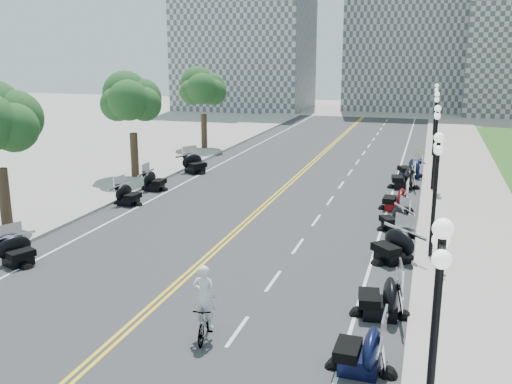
% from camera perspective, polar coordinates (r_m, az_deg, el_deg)
% --- Properties ---
extents(ground, '(160.00, 160.00, 0.00)m').
position_cam_1_polar(ground, '(21.86, -6.46, -7.90)').
color(ground, gray).
extents(road, '(16.00, 90.00, 0.01)m').
position_cam_1_polar(road, '(30.81, 0.91, -1.33)').
color(road, '#333335').
rests_on(road, ground).
extents(centerline_yellow_a, '(0.12, 90.00, 0.00)m').
position_cam_1_polar(centerline_yellow_a, '(30.84, 0.70, -1.30)').
color(centerline_yellow_a, yellow).
rests_on(centerline_yellow_a, road).
extents(centerline_yellow_b, '(0.12, 90.00, 0.00)m').
position_cam_1_polar(centerline_yellow_b, '(30.78, 1.13, -1.34)').
color(centerline_yellow_b, yellow).
rests_on(centerline_yellow_b, road).
extents(edge_line_north, '(0.12, 90.00, 0.00)m').
position_cam_1_polar(edge_line_north, '(29.75, 12.85, -2.23)').
color(edge_line_north, white).
rests_on(edge_line_north, road).
extents(edge_line_south, '(0.12, 90.00, 0.00)m').
position_cam_1_polar(edge_line_south, '(33.10, -9.79, -0.45)').
color(edge_line_south, white).
rests_on(edge_line_south, road).
extents(lane_dash_5, '(0.12, 2.00, 0.00)m').
position_cam_1_polar(lane_dash_5, '(17.40, -1.86, -13.74)').
color(lane_dash_5, white).
rests_on(lane_dash_5, road).
extents(lane_dash_6, '(0.12, 2.00, 0.00)m').
position_cam_1_polar(lane_dash_6, '(20.86, 1.73, -8.87)').
color(lane_dash_6, white).
rests_on(lane_dash_6, road).
extents(lane_dash_7, '(0.12, 2.00, 0.00)m').
position_cam_1_polar(lane_dash_7, '(24.49, 4.22, -5.40)').
color(lane_dash_7, white).
rests_on(lane_dash_7, road).
extents(lane_dash_8, '(0.12, 2.00, 0.00)m').
position_cam_1_polar(lane_dash_8, '(28.22, 6.04, -2.82)').
color(lane_dash_8, white).
rests_on(lane_dash_8, road).
extents(lane_dash_9, '(0.12, 2.00, 0.00)m').
position_cam_1_polar(lane_dash_9, '(32.02, 7.42, -0.85)').
color(lane_dash_9, white).
rests_on(lane_dash_9, road).
extents(lane_dash_10, '(0.12, 2.00, 0.00)m').
position_cam_1_polar(lane_dash_10, '(35.86, 8.51, 0.70)').
color(lane_dash_10, white).
rests_on(lane_dash_10, road).
extents(lane_dash_11, '(0.12, 2.00, 0.00)m').
position_cam_1_polar(lane_dash_11, '(39.73, 9.39, 1.95)').
color(lane_dash_11, white).
rests_on(lane_dash_11, road).
extents(lane_dash_12, '(0.12, 2.00, 0.00)m').
position_cam_1_polar(lane_dash_12, '(43.62, 10.11, 2.97)').
color(lane_dash_12, white).
rests_on(lane_dash_12, road).
extents(lane_dash_13, '(0.12, 2.00, 0.00)m').
position_cam_1_polar(lane_dash_13, '(47.54, 10.72, 3.83)').
color(lane_dash_13, white).
rests_on(lane_dash_13, road).
extents(lane_dash_14, '(0.12, 2.00, 0.00)m').
position_cam_1_polar(lane_dash_14, '(51.46, 11.23, 4.56)').
color(lane_dash_14, white).
rests_on(lane_dash_14, road).
extents(lane_dash_15, '(0.12, 2.00, 0.00)m').
position_cam_1_polar(lane_dash_15, '(55.40, 11.67, 5.18)').
color(lane_dash_15, white).
rests_on(lane_dash_15, road).
extents(lane_dash_16, '(0.12, 2.00, 0.00)m').
position_cam_1_polar(lane_dash_16, '(59.34, 12.06, 5.72)').
color(lane_dash_16, white).
rests_on(lane_dash_16, road).
extents(lane_dash_17, '(0.12, 2.00, 0.00)m').
position_cam_1_polar(lane_dash_17, '(63.29, 12.39, 6.20)').
color(lane_dash_17, white).
rests_on(lane_dash_17, road).
extents(lane_dash_18, '(0.12, 2.00, 0.00)m').
position_cam_1_polar(lane_dash_18, '(67.25, 12.69, 6.61)').
color(lane_dash_18, white).
rests_on(lane_dash_18, road).
extents(lane_dash_19, '(0.12, 2.00, 0.00)m').
position_cam_1_polar(lane_dash_19, '(71.21, 12.95, 6.98)').
color(lane_dash_19, white).
rests_on(lane_dash_19, road).
extents(sidewalk_north, '(5.00, 90.00, 0.15)m').
position_cam_1_polar(sidewalk_north, '(29.76, 20.75, -2.66)').
color(sidewalk_north, '#9E9991').
rests_on(sidewalk_north, ground).
extents(sidewalk_south, '(5.00, 90.00, 0.15)m').
position_cam_1_polar(sidewalk_south, '(35.09, -15.79, 0.14)').
color(sidewalk_south, '#9E9991').
rests_on(sidewalk_south, ground).
extents(distant_block_a, '(18.00, 14.00, 26.00)m').
position_cam_1_polar(distant_block_a, '(84.89, -1.06, 17.16)').
color(distant_block_a, gray).
rests_on(distant_block_a, ground).
extents(distant_block_b, '(16.00, 12.00, 30.00)m').
position_cam_1_polar(distant_block_b, '(86.96, 14.92, 17.96)').
color(distant_block_b, gray).
rests_on(distant_block_b, ground).
extents(street_lamp_1, '(0.50, 1.20, 4.90)m').
position_cam_1_polar(street_lamp_1, '(11.91, 17.35, -14.14)').
color(street_lamp_1, black).
rests_on(street_lamp_1, sidewalk_north).
extents(street_lamp_2, '(0.50, 1.20, 4.90)m').
position_cam_1_polar(street_lamp_2, '(23.23, 17.43, -0.42)').
color(street_lamp_2, black).
rests_on(street_lamp_2, sidewalk_north).
extents(street_lamp_3, '(0.50, 1.20, 4.90)m').
position_cam_1_polar(street_lamp_3, '(35.01, 17.45, 4.21)').
color(street_lamp_3, black).
rests_on(street_lamp_3, sidewalk_north).
extents(street_lamp_4, '(0.50, 1.20, 4.90)m').
position_cam_1_polar(street_lamp_4, '(46.90, 17.46, 6.50)').
color(street_lamp_4, black).
rests_on(street_lamp_4, sidewalk_north).
extents(street_lamp_5, '(0.50, 1.20, 4.90)m').
position_cam_1_polar(street_lamp_5, '(58.83, 17.47, 7.87)').
color(street_lamp_5, black).
rests_on(street_lamp_5, sidewalk_north).
extents(tree_3, '(4.80, 4.80, 9.20)m').
position_cam_1_polar(tree_3, '(37.48, -12.30, 8.44)').
color(tree_3, '#235619').
rests_on(tree_3, sidewalk_south).
extents(tree_4, '(4.80, 4.80, 9.20)m').
position_cam_1_polar(tree_4, '(48.28, -5.29, 9.83)').
color(tree_4, '#235619').
rests_on(tree_4, sidewalk_south).
extents(motorcycle_n_4, '(2.03, 2.03, 1.39)m').
position_cam_1_polar(motorcycle_n_4, '(15.41, 10.37, -14.97)').
color(motorcycle_n_4, black).
rests_on(motorcycle_n_4, road).
extents(motorcycle_n_5, '(2.32, 2.32, 1.44)m').
position_cam_1_polar(motorcycle_n_5, '(18.40, 12.32, -10.01)').
color(motorcycle_n_5, black).
rests_on(motorcycle_n_5, road).
extents(motorcycle_n_6, '(2.97, 2.97, 1.47)m').
position_cam_1_polar(motorcycle_n_6, '(23.08, 13.53, -5.08)').
color(motorcycle_n_6, black).
rests_on(motorcycle_n_6, road).
extents(motorcycle_n_7, '(2.39, 2.39, 1.23)m').
position_cam_1_polar(motorcycle_n_7, '(27.21, 13.65, -2.45)').
color(motorcycle_n_7, black).
rests_on(motorcycle_n_7, road).
extents(motorcycle_n_8, '(2.06, 2.06, 1.36)m').
position_cam_1_polar(motorcycle_n_8, '(30.59, 13.79, -0.54)').
color(motorcycle_n_8, '#590A0C').
rests_on(motorcycle_n_8, road).
extents(motorcycle_n_9, '(2.33, 2.33, 1.46)m').
position_cam_1_polar(motorcycle_n_9, '(35.60, 14.51, 1.50)').
color(motorcycle_n_9, black).
rests_on(motorcycle_n_9, road).
extents(motorcycle_n_10, '(2.69, 2.69, 1.43)m').
position_cam_1_polar(motorcycle_n_10, '(38.85, 15.11, 2.44)').
color(motorcycle_n_10, black).
rests_on(motorcycle_n_10, road).
extents(motorcycle_s_5, '(2.39, 2.39, 1.27)m').
position_cam_1_polar(motorcycle_s_5, '(24.02, -22.77, -5.31)').
color(motorcycle_s_5, black).
rests_on(motorcycle_s_5, road).
extents(motorcycle_s_7, '(1.93, 1.93, 1.26)m').
position_cam_1_polar(motorcycle_s_7, '(31.53, -12.67, -0.15)').
color(motorcycle_s_7, black).
rests_on(motorcycle_s_7, road).
extents(motorcycle_s_8, '(1.96, 1.96, 1.31)m').
position_cam_1_polar(motorcycle_s_8, '(34.55, -10.14, 1.23)').
color(motorcycle_s_8, black).
rests_on(motorcycle_s_8, road).
extents(motorcycle_s_9, '(2.83, 2.83, 1.45)m').
position_cam_1_polar(motorcycle_s_9, '(39.21, -6.13, 2.96)').
color(motorcycle_s_9, black).
rests_on(motorcycle_s_9, road).
extents(bicycle, '(0.82, 1.85, 1.08)m').
position_cam_1_polar(bicycle, '(16.86, -5.14, -12.74)').
color(bicycle, '#A51414').
rests_on(bicycle, road).
extents(cyclist_rider, '(0.69, 0.45, 1.90)m').
position_cam_1_polar(cyclist_rider, '(16.25, -5.25, -8.04)').
color(cyclist_rider, white).
rests_on(cyclist_rider, bicycle).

